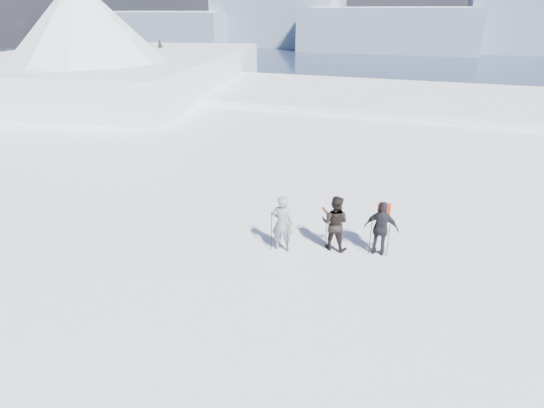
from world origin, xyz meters
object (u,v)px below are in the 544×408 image
at_px(skier_pack, 381,229).
at_px(skis_loose, 332,217).
at_px(skier_grey, 282,223).
at_px(skier_dark, 335,223).

bearing_deg(skier_pack, skis_loose, -45.63).
relative_size(skier_grey, skier_dark, 1.01).
relative_size(skier_grey, skis_loose, 1.10).
distance_m(skier_grey, skier_pack, 3.07).
xyz_separation_m(skier_grey, skier_dark, (1.55, 0.60, -0.01)).
bearing_deg(skier_dark, skis_loose, -71.99).
relative_size(skier_grey, skier_pack, 1.04).
height_order(skier_pack, skis_loose, skier_pack).
xyz_separation_m(skier_grey, skis_loose, (1.03, 2.77, -0.92)).
bearing_deg(skis_loose, skier_pack, -45.96).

